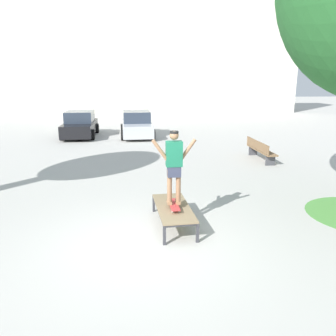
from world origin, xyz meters
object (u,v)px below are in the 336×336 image
object	(u,v)px
skater	(174,163)
car_silver	(137,125)
car_black	(80,125)
park_bench	(260,150)
skate_box	(173,209)
skateboard	(174,205)

from	to	relation	value
skater	car_silver	bearing A→B (deg)	94.12
car_black	park_bench	size ratio (longest dim) A/B	1.76
car_black	skate_box	bearing A→B (deg)	-71.87
park_bench	skate_box	bearing A→B (deg)	-124.45
car_black	car_silver	distance (m)	3.40
car_black	car_silver	bearing A→B (deg)	-4.08
skate_box	car_black	distance (m)	13.90
skateboard	skater	xyz separation A→B (m)	(-0.00, 0.00, 0.99)
skateboard	park_bench	bearing A→B (deg)	55.85
skateboard	skate_box	bearing A→B (deg)	94.49
skate_box	park_bench	bearing A→B (deg)	55.55
car_black	park_bench	world-z (taller)	car_black
park_bench	skater	bearing A→B (deg)	-124.16
car_silver	park_bench	bearing A→B (deg)	-51.77
skater	skateboard	bearing A→B (deg)	-88.01
car_black	car_silver	world-z (taller)	same
car_silver	car_black	bearing A→B (deg)	175.92
skate_box	park_bench	xyz separation A→B (m)	(4.32, 6.30, 0.03)
skateboard	skater	size ratio (longest dim) A/B	0.48
skateboard	car_black	xyz separation A→B (m)	(-4.33, 13.28, 0.15)
skater	park_bench	size ratio (longest dim) A/B	0.70
skater	park_bench	distance (m)	7.76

